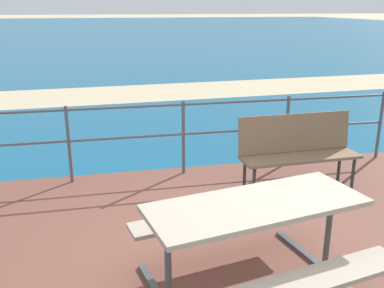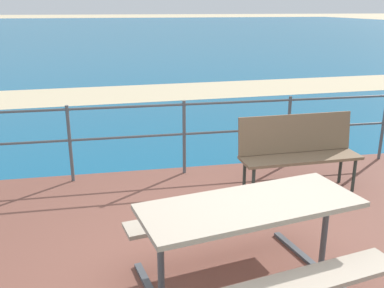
# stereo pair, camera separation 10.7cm
# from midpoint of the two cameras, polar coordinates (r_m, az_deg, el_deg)

# --- Properties ---
(ground_plane) EXTENTS (240.00, 240.00, 0.00)m
(ground_plane) POSITION_cam_midpoint_polar(r_m,az_deg,el_deg) (3.88, 5.33, -17.53)
(ground_plane) COLOR beige
(patio_paving) EXTENTS (6.40, 5.20, 0.06)m
(patio_paving) POSITION_cam_midpoint_polar(r_m,az_deg,el_deg) (3.86, 5.34, -17.16)
(patio_paving) COLOR brown
(patio_paving) RESTS_ON ground
(sea_water) EXTENTS (90.00, 90.00, 0.01)m
(sea_water) POSITION_cam_midpoint_polar(r_m,az_deg,el_deg) (43.07, -11.32, 14.52)
(sea_water) COLOR #145B84
(sea_water) RESTS_ON ground
(beach_strip) EXTENTS (54.05, 5.00, 0.01)m
(beach_strip) POSITION_cam_midpoint_polar(r_m,az_deg,el_deg) (11.71, -7.20, 6.70)
(beach_strip) COLOR beige
(beach_strip) RESTS_ON ground
(picnic_table) EXTENTS (1.90, 1.66, 0.78)m
(picnic_table) POSITION_cam_midpoint_polar(r_m,az_deg,el_deg) (3.35, 7.52, -10.85)
(picnic_table) COLOR tan
(picnic_table) RESTS_ON patio_paving
(park_bench) EXTENTS (1.47, 0.47, 0.93)m
(park_bench) POSITION_cam_midpoint_polar(r_m,az_deg,el_deg) (5.38, 13.24, -0.30)
(park_bench) COLOR #7A6047
(park_bench) RESTS_ON patio_paving
(railing_fence) EXTENTS (5.94, 0.04, 1.00)m
(railing_fence) POSITION_cam_midpoint_polar(r_m,az_deg,el_deg) (5.70, -1.69, 2.18)
(railing_fence) COLOR #4C5156
(railing_fence) RESTS_ON patio_paving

